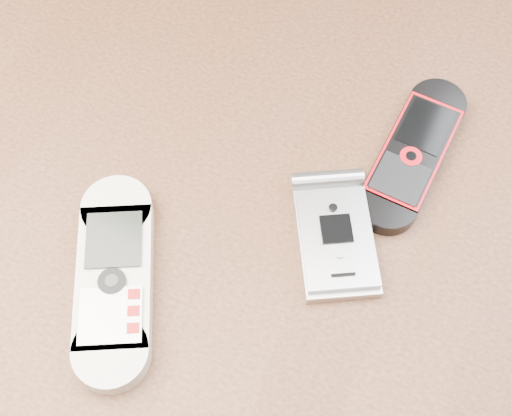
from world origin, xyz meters
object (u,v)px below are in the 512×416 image
(table, at_px, (250,272))
(nokia_white, at_px, (114,278))
(nokia_black_red, at_px, (413,153))
(motorola_razr, at_px, (336,237))

(table, xyz_separation_m, nokia_white, (-0.06, -0.08, 0.11))
(table, relative_size, nokia_white, 8.16)
(nokia_black_red, relative_size, motorola_razr, 1.41)
(nokia_black_red, xyz_separation_m, motorola_razr, (-0.03, -0.08, 0.00))
(table, height_order, motorola_razr, motorola_razr)
(nokia_white, relative_size, motorola_razr, 1.52)
(table, bearing_deg, nokia_white, -125.73)
(nokia_white, distance_m, nokia_black_red, 0.23)
(table, height_order, nokia_black_red, nokia_black_red)
(nokia_white, distance_m, motorola_razr, 0.15)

